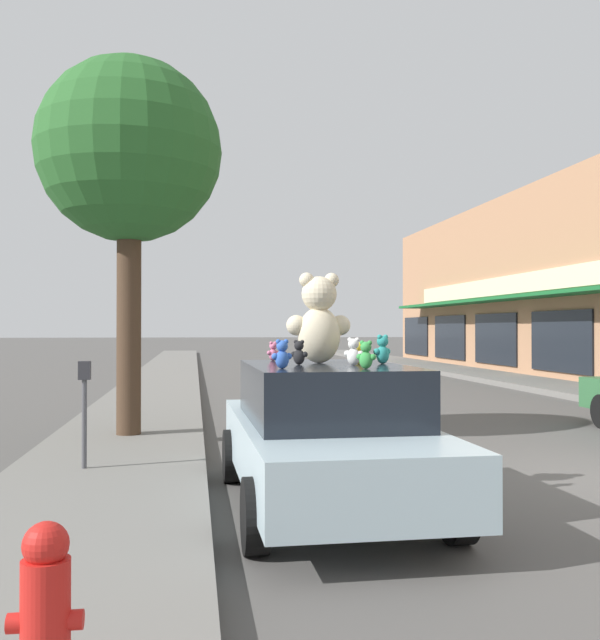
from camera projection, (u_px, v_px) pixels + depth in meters
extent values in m
plane|color=#514F4C|center=(598.00, 481.00, 8.51)|extent=(260.00, 260.00, 0.00)
cube|color=slate|center=(97.00, 490.00, 7.66)|extent=(2.35, 90.00, 0.17)
cube|color=#19662D|center=(587.00, 291.00, 20.47)|extent=(1.19, 33.98, 0.12)
cube|color=black|center=(560.00, 341.00, 23.04)|extent=(0.06, 3.84, 2.00)
cube|color=black|center=(495.00, 339.00, 28.04)|extent=(0.06, 3.84, 2.00)
cube|color=black|center=(449.00, 337.00, 33.04)|extent=(0.06, 3.84, 2.00)
cube|color=black|center=(416.00, 336.00, 38.04)|extent=(0.06, 3.84, 2.00)
cube|color=#ADC6D1|center=(326.00, 448.00, 7.25)|extent=(1.83, 4.42, 0.58)
cube|color=black|center=(326.00, 392.00, 7.25)|extent=(1.58, 2.44, 0.56)
cylinder|color=black|center=(232.00, 456.00, 8.45)|extent=(0.21, 0.63, 0.62)
cylinder|color=black|center=(372.00, 452.00, 8.73)|extent=(0.21, 0.63, 0.62)
cylinder|color=black|center=(255.00, 516.00, 5.76)|extent=(0.21, 0.63, 0.62)
cylinder|color=black|center=(457.00, 507.00, 6.04)|extent=(0.21, 0.63, 0.62)
ellipsoid|color=beige|center=(319.00, 335.00, 7.58)|extent=(0.47, 0.40, 0.60)
sphere|color=beige|center=(319.00, 294.00, 7.58)|extent=(0.39, 0.39, 0.38)
sphere|color=beige|center=(332.00, 280.00, 7.61)|extent=(0.16, 0.16, 0.16)
sphere|color=beige|center=(307.00, 280.00, 7.56)|extent=(0.16, 0.16, 0.16)
sphere|color=white|center=(316.00, 297.00, 7.74)|extent=(0.15, 0.15, 0.14)
sphere|color=beige|center=(340.00, 325.00, 7.65)|extent=(0.22, 0.22, 0.22)
sphere|color=beige|center=(296.00, 325.00, 7.57)|extent=(0.22, 0.22, 0.22)
ellipsoid|color=green|center=(366.00, 360.00, 6.49)|extent=(0.16, 0.15, 0.16)
sphere|color=green|center=(366.00, 347.00, 6.49)|extent=(0.14, 0.14, 0.10)
sphere|color=green|center=(370.00, 343.00, 6.48)|extent=(0.06, 0.06, 0.04)
sphere|color=green|center=(362.00, 343.00, 6.51)|extent=(0.06, 0.06, 0.04)
sphere|color=#5ADA6D|center=(367.00, 348.00, 6.53)|extent=(0.05, 0.05, 0.04)
sphere|color=green|center=(373.00, 357.00, 6.47)|extent=(0.08, 0.08, 0.06)
sphere|color=green|center=(360.00, 357.00, 6.52)|extent=(0.08, 0.08, 0.06)
ellipsoid|color=teal|center=(383.00, 355.00, 7.41)|extent=(0.19, 0.18, 0.19)
sphere|color=teal|center=(383.00, 341.00, 7.41)|extent=(0.16, 0.16, 0.12)
sphere|color=teal|center=(386.00, 337.00, 7.44)|extent=(0.07, 0.07, 0.05)
sphere|color=teal|center=(380.00, 337.00, 7.39)|extent=(0.07, 0.07, 0.05)
sphere|color=#47CDC6|center=(379.00, 342.00, 7.45)|extent=(0.06, 0.06, 0.05)
sphere|color=teal|center=(387.00, 351.00, 7.47)|extent=(0.09, 0.09, 0.07)
sphere|color=teal|center=(377.00, 352.00, 7.38)|extent=(0.09, 0.09, 0.07)
ellipsoid|color=white|center=(354.00, 357.00, 7.10)|extent=(0.17, 0.16, 0.17)
sphere|color=white|center=(354.00, 344.00, 7.10)|extent=(0.15, 0.15, 0.11)
sphere|color=white|center=(357.00, 340.00, 7.09)|extent=(0.06, 0.06, 0.05)
sphere|color=white|center=(350.00, 340.00, 7.12)|extent=(0.06, 0.06, 0.05)
sphere|color=white|center=(355.00, 345.00, 7.14)|extent=(0.06, 0.06, 0.04)
sphere|color=white|center=(361.00, 354.00, 7.09)|extent=(0.09, 0.09, 0.06)
sphere|color=white|center=(347.00, 354.00, 7.13)|extent=(0.09, 0.09, 0.06)
ellipsoid|color=yellow|center=(359.00, 357.00, 7.31)|extent=(0.13, 0.12, 0.15)
sphere|color=yellow|center=(359.00, 347.00, 7.31)|extent=(0.11, 0.11, 0.09)
sphere|color=yellow|center=(362.00, 343.00, 7.31)|extent=(0.05, 0.05, 0.04)
sphere|color=yellow|center=(355.00, 343.00, 7.32)|extent=(0.05, 0.05, 0.04)
sphere|color=#FFFF4D|center=(359.00, 347.00, 7.35)|extent=(0.04, 0.04, 0.04)
sphere|color=yellow|center=(364.00, 355.00, 7.32)|extent=(0.06, 0.06, 0.05)
sphere|color=yellow|center=(353.00, 355.00, 7.33)|extent=(0.06, 0.06, 0.05)
ellipsoid|color=black|center=(299.00, 357.00, 7.23)|extent=(0.15, 0.15, 0.16)
sphere|color=black|center=(299.00, 346.00, 7.23)|extent=(0.14, 0.14, 0.10)
sphere|color=black|center=(302.00, 342.00, 7.22)|extent=(0.06, 0.06, 0.04)
sphere|color=black|center=(296.00, 342.00, 7.25)|extent=(0.06, 0.06, 0.04)
sphere|color=#3A3A3D|center=(301.00, 346.00, 7.27)|extent=(0.05, 0.05, 0.04)
sphere|color=black|center=(305.00, 354.00, 7.22)|extent=(0.08, 0.08, 0.06)
sphere|color=black|center=(294.00, 354.00, 7.26)|extent=(0.08, 0.08, 0.06)
ellipsoid|color=blue|center=(282.00, 360.00, 6.52)|extent=(0.15, 0.13, 0.17)
sphere|color=blue|center=(282.00, 346.00, 6.52)|extent=(0.13, 0.13, 0.11)
sphere|color=blue|center=(286.00, 341.00, 6.53)|extent=(0.05, 0.05, 0.04)
sphere|color=blue|center=(278.00, 342.00, 6.51)|extent=(0.05, 0.05, 0.04)
sphere|color=#548DFF|center=(281.00, 347.00, 6.56)|extent=(0.05, 0.05, 0.04)
sphere|color=blue|center=(289.00, 356.00, 6.55)|extent=(0.07, 0.07, 0.06)
sphere|color=blue|center=(275.00, 356.00, 6.50)|extent=(0.07, 0.07, 0.06)
ellipsoid|color=pink|center=(273.00, 355.00, 8.09)|extent=(0.14, 0.13, 0.14)
sphere|color=pink|center=(273.00, 346.00, 8.09)|extent=(0.12, 0.12, 0.09)
sphere|color=pink|center=(275.00, 343.00, 8.11)|extent=(0.05, 0.05, 0.04)
sphere|color=pink|center=(271.00, 343.00, 8.07)|extent=(0.05, 0.05, 0.04)
sphere|color=#FFA3DA|center=(271.00, 346.00, 8.12)|extent=(0.05, 0.05, 0.03)
sphere|color=pink|center=(276.00, 353.00, 8.13)|extent=(0.07, 0.07, 0.05)
sphere|color=pink|center=(269.00, 353.00, 8.06)|extent=(0.07, 0.07, 0.05)
cylinder|color=#473323|center=(129.00, 331.00, 11.17)|extent=(0.38, 0.38, 3.23)
sphere|color=#286028|center=(129.00, 150.00, 11.20)|extent=(2.90, 2.90, 2.90)
cylinder|color=red|center=(45.00, 628.00, 3.21)|extent=(0.22, 0.22, 0.62)
sphere|color=red|center=(46.00, 545.00, 3.21)|extent=(0.21, 0.21, 0.21)
cylinder|color=red|center=(19.00, 623.00, 3.19)|extent=(0.10, 0.09, 0.09)
cylinder|color=red|center=(72.00, 620.00, 3.23)|extent=(0.10, 0.09, 0.09)
cylinder|color=#4C4C51|center=(84.00, 424.00, 8.45)|extent=(0.06, 0.06, 1.05)
cube|color=#2D2D33|center=(85.00, 370.00, 8.45)|extent=(0.14, 0.10, 0.22)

